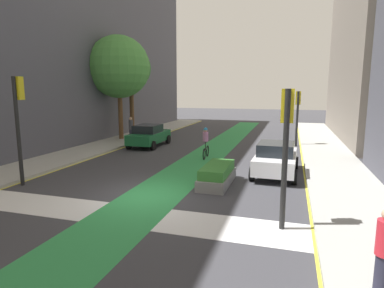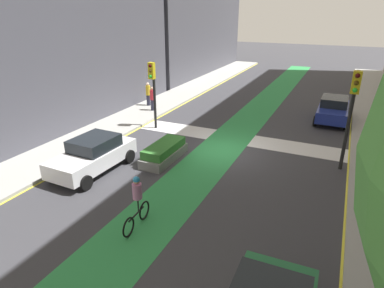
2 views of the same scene
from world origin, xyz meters
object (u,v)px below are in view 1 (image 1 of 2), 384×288
Objects in this scene: car_white_right_far at (276,158)px; cyclist_in_lane at (206,142)px; traffic_signal_near_right at (286,132)px; traffic_signal_far_right at (298,108)px; car_green_left_far at (149,135)px; street_tree_far at (131,69)px; traffic_signal_near_left at (18,110)px; pedestrian_sidewalk_left_a at (131,128)px; street_tree_near at (119,67)px; median_planter at (217,175)px.

car_white_right_far is 2.29× the size of cyclist_in_lane.
traffic_signal_far_right is at bearing 87.91° from traffic_signal_near_right.
traffic_signal_far_right is at bearing 49.87° from cyclist_in_lane.
street_tree_far is (-3.06, 3.38, 4.93)m from car_green_left_far.
traffic_signal_far_right reaches higher than cyclist_in_lane.
traffic_signal_near_left is 2.53× the size of pedestrian_sidewalk_left_a.
traffic_signal_far_right is 12.56m from pedestrian_sidewalk_left_a.
median_planter is at bearing -44.31° from street_tree_near.
pedestrian_sidewalk_left_a is (-12.31, -1.82, -1.69)m from traffic_signal_far_right.
street_tree_far is (-8.03, 6.28, 4.76)m from cyclist_in_lane.
car_green_left_far is (1.11, 10.41, -2.38)m from traffic_signal_near_left.
cyclist_in_lane is at bearing -130.13° from traffic_signal_far_right.
traffic_signal_near_right reaches higher than median_planter.
traffic_signal_near_right is 5.32m from median_planter.
cyclist_in_lane is 0.25× the size of street_tree_far.
traffic_signal_far_right is at bearing 83.36° from car_white_right_far.
traffic_signal_far_right is 2.19× the size of pedestrian_sidewalk_left_a.
car_white_right_far is 3.33m from median_planter.
traffic_signal_near_right is at bearing -50.75° from car_green_left_far.
median_planter is at bearing -134.64° from car_white_right_far.
traffic_signal_near_left is at bearing -96.11° from car_green_left_far.
pedestrian_sidewalk_left_a is (-7.14, 4.32, 0.10)m from cyclist_in_lane.
traffic_signal_near_right is 2.18× the size of cyclist_in_lane.
median_planter is at bearing -49.01° from street_tree_far.
traffic_signal_far_right is at bearing 73.32° from median_planter.
street_tree_near is at bearing 149.86° from cyclist_in_lane.
street_tree_near is (-12.42, 7.50, 4.98)m from car_white_right_far.
median_planter is (6.79, -7.95, -0.40)m from car_green_left_far.
street_tree_near reaches higher than cyclist_in_lane.
traffic_signal_near_right is 0.50× the size of street_tree_near.
cyclist_in_lane is at bearing -38.06° from street_tree_far.
traffic_signal_near_left is 0.62× the size of street_tree_far.
cyclist_in_lane is (-5.18, -6.14, -1.80)m from traffic_signal_far_right.
car_green_left_far is 10.70m from car_white_right_far.
traffic_signal_near_right is at bearing -92.09° from traffic_signal_far_right.
traffic_signal_near_left is 0.56× the size of street_tree_near.
traffic_signal_far_right is 11.92m from median_planter.
street_tree_near is (-8.27, 4.80, 4.81)m from cyclist_in_lane.
cyclist_in_lane is 5.40m from median_planter.
street_tree_near is (-13.45, -1.34, 3.01)m from traffic_signal_far_right.
car_white_right_far is (-0.48, 6.15, -2.04)m from traffic_signal_near_right.
street_tree_far is (0.24, 1.48, -0.05)m from street_tree_near.
traffic_signal_near_right is 1.37× the size of median_planter.
traffic_signal_near_left is 1.55× the size of median_planter.
traffic_signal_near_right is at bearing -7.14° from traffic_signal_near_left.
traffic_signal_far_right is 13.85m from street_tree_near.
street_tree_far reaches higher than car_green_left_far.
street_tree_far reaches higher than traffic_signal_near_left.
traffic_signal_near_left is at bearing -84.92° from pedestrian_sidewalk_left_a.
median_planter is at bearing 17.26° from traffic_signal_near_left.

